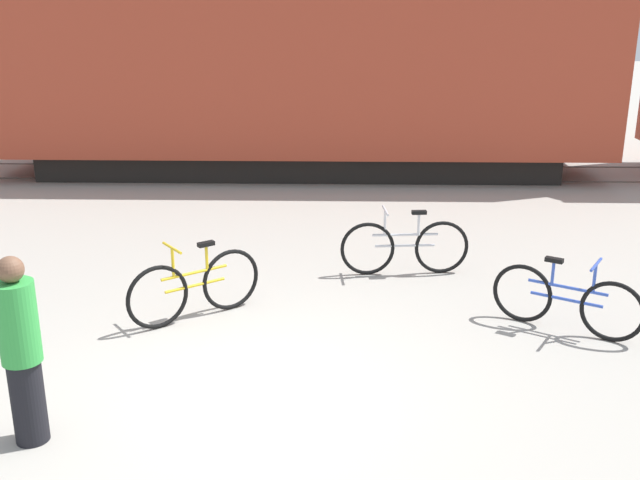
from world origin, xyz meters
TOP-DOWN VIEW (x-y plane):
  - ground_plane at (0.00, 0.00)m, footprint 80.00×80.00m
  - freight_train at (0.00, 9.52)m, footprint 41.29×2.80m
  - rail_near at (0.00, 8.80)m, footprint 53.29×0.07m
  - rail_far at (0.00, 10.23)m, footprint 53.29×0.07m
  - bicycle_yellow at (-0.81, 1.69)m, footprint 1.40×1.09m
  - bicycle_blue at (3.48, 1.44)m, footprint 1.50×0.93m
  - bicycle_silver at (1.79, 3.27)m, footprint 1.78×0.46m
  - person_in_green at (-1.76, -0.93)m, footprint 0.33×0.33m

SIDE VIEW (x-z plane):
  - ground_plane at x=0.00m, z-range 0.00..0.00m
  - rail_near at x=0.00m, z-range 0.00..0.01m
  - rail_far at x=0.00m, z-range 0.00..0.01m
  - bicycle_blue at x=3.48m, z-range -0.06..0.81m
  - bicycle_silver at x=1.79m, z-range -0.07..0.86m
  - bicycle_yellow at x=-0.81m, z-range -0.07..0.88m
  - person_in_green at x=-1.76m, z-range 0.00..1.69m
  - freight_train at x=0.00m, z-range 0.17..5.71m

